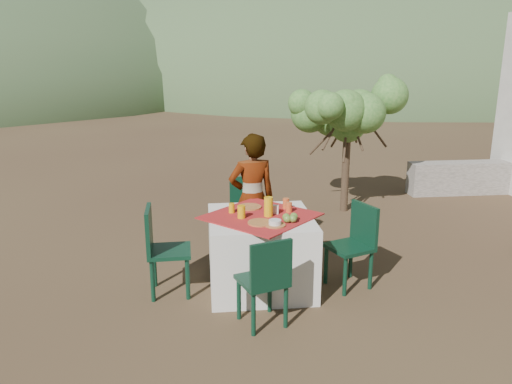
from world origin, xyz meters
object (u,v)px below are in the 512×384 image
person (252,198)px  juice_pitcher (268,207)px  chair_far (247,209)px  chair_right (355,241)px  shrub_tree (351,119)px  chair_left (161,247)px  table (260,251)px  chair_near (266,278)px

person → juice_pitcher: (0.09, -0.73, 0.12)m
chair_far → juice_pitcher: bearing=-84.8°
chair_right → juice_pitcher: (-0.88, 0.04, 0.38)m
shrub_tree → juice_pitcher: bearing=-121.6°
chair_right → chair_left: bearing=-112.1°
chair_left → table: bearing=-88.7°
table → chair_near: bearing=-93.6°
chair_near → chair_right: chair_right is taller
chair_near → shrub_tree: bearing=-136.0°
shrub_tree → juice_pitcher: (-1.56, -2.53, -0.54)m
table → juice_pitcher: bearing=-22.7°
table → chair_right: 0.96m
chair_right → person: 1.27m
chair_left → shrub_tree: bearing=-47.4°
chair_left → shrub_tree: 3.76m
juice_pitcher → chair_left: bearing=-178.9°
table → chair_right: chair_right is taller
chair_right → juice_pitcher: 0.96m
table → shrub_tree: bearing=56.9°
juice_pitcher → chair_right: bearing=-2.7°
chair_far → juice_pitcher: juice_pitcher is taller
chair_near → chair_left: chair_left is taller
chair_far → chair_right: (0.99, -1.20, -0.01)m
chair_near → chair_right: bearing=-163.1°
chair_right → person: person is taller
chair_left → juice_pitcher: size_ratio=4.60×
person → juice_pitcher: size_ratio=7.64×
table → chair_left: chair_left is taller
table → juice_pitcher: 0.49m
table → chair_far: 1.13m
chair_far → person: bearing=-87.3°
person → juice_pitcher: bearing=85.3°
chair_near → shrub_tree: 3.83m
table → shrub_tree: (1.63, 2.50, 1.02)m
juice_pitcher → table: bearing=157.3°
table → chair_left: 0.99m
chair_right → chair_near: bearing=-75.5°
shrub_tree → juice_pitcher: size_ratio=9.14×
shrub_tree → juice_pitcher: shrub_tree is taller
chair_left → juice_pitcher: bearing=-90.6°
chair_left → chair_right: 1.94m
shrub_tree → chair_left: bearing=-135.6°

